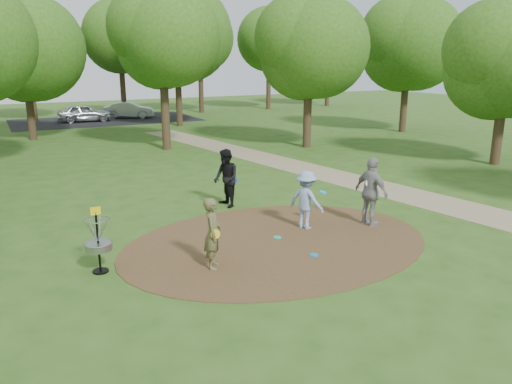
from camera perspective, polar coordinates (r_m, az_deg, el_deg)
name	(u,v)px	position (r m, az deg, el deg)	size (l,w,h in m)	color
ground	(278,243)	(13.22, 2.49, -5.80)	(100.00, 100.00, 0.00)	#2D5119
dirt_clearing	(278,242)	(13.21, 2.49, -5.76)	(8.40, 8.40, 0.02)	#47301C
footpath	(405,194)	(18.60, 16.68, -0.25)	(2.00, 40.00, 0.01)	#8C7A5B
parking_lot	(106,120)	(41.71, -16.77, 7.87)	(14.00, 8.00, 0.01)	black
player_observer_with_disc	(213,233)	(11.43, -4.97, -4.73)	(0.64, 0.73, 1.68)	brown
player_throwing_with_disc	(306,200)	(14.11, 5.76, -0.92)	(1.25, 1.24, 1.68)	#869DC9
player_walking_with_disc	(226,178)	(16.16, -3.45, 1.57)	(0.77, 0.93, 1.90)	black
player_waiting_with_disc	(371,192)	(14.64, 13.03, 0.00)	(0.61, 1.22, 2.00)	gray
disc_ground_cyan	(277,237)	(13.51, 2.44, -5.20)	(0.22, 0.22, 0.02)	#17BAA5
disc_ground_blue	(314,255)	(12.41, 6.65, -7.15)	(0.22, 0.22, 0.02)	#0C82D4
car_left	(84,113)	(41.05, -19.04, 8.54)	(1.61, 4.01, 1.36)	#ABAFB3
car_right	(129,110)	(42.66, -14.32, 9.06)	(1.39, 3.98, 1.31)	#979A9E
disc_golf_basket	(98,236)	(11.69, -17.65, -4.77)	(0.63, 0.63, 1.54)	black
tree_ring	(201,47)	(23.54, -6.34, 16.16)	(37.33, 45.74, 9.62)	#332316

